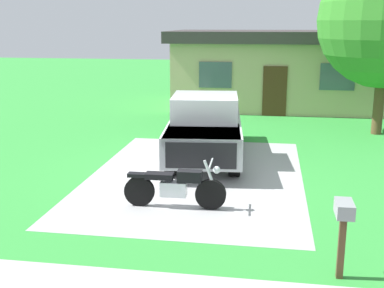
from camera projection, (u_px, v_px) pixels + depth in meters
ground_plane at (196, 176)px, 12.82m from camera, size 80.00×80.00×0.00m
driveway_pad at (196, 176)px, 12.82m from camera, size 5.43×7.88×0.01m
motorcycle at (175, 187)px, 10.55m from camera, size 2.21×0.70×1.09m
pickup_truck at (206, 125)px, 14.47m from camera, size 2.51×5.78×1.90m
mailbox at (344, 219)px, 7.50m from camera, size 0.26×0.48×1.26m
neighbor_house at (275, 68)px, 23.04m from camera, size 9.60×5.60×3.50m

